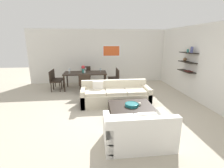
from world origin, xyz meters
name	(u,v)px	position (x,y,z in m)	size (l,w,h in m)	color
ground_plane	(116,107)	(0.00, 0.00, 0.00)	(18.00, 18.00, 0.00)	#BCB29E
back_wall_unit	(113,56)	(0.30, 3.53, 1.35)	(8.40, 0.09, 2.70)	silver
right_wall_shelf_unit	(195,63)	(3.03, 0.60, 1.35)	(0.34, 8.20, 2.70)	silver
sofa_beige	(115,96)	(0.01, 0.34, 0.29)	(2.33, 0.90, 0.78)	beige
loveseat_white	(138,132)	(0.19, -2.04, 0.29)	(1.42, 0.90, 0.78)	white
coffee_table	(131,112)	(0.31, -0.82, 0.19)	(1.22, 0.99, 0.38)	black
decorative_bowl	(132,105)	(0.32, -0.86, 0.42)	(0.38, 0.38, 0.08)	#19666B
candle_jar	(140,104)	(0.56, -0.83, 0.42)	(0.07, 0.07, 0.07)	silver
dining_table	(85,74)	(-1.08, 2.33, 0.68)	(1.89, 0.95, 0.75)	black
dining_chair_head	(86,74)	(-1.08, 3.21, 0.50)	(0.44, 0.44, 0.88)	black
dining_chair_foot	(85,83)	(-1.08, 1.45, 0.50)	(0.44, 0.44, 0.88)	black
dining_chair_right_near	(116,78)	(0.27, 2.12, 0.50)	(0.44, 0.44, 0.88)	black
dining_chair_right_far	(114,76)	(0.27, 2.55, 0.50)	(0.44, 0.44, 0.88)	black
dining_chair_left_far	(56,78)	(-2.43, 2.55, 0.50)	(0.44, 0.44, 0.88)	black
dining_chair_left_near	(54,80)	(-2.43, 2.12, 0.50)	(0.44, 0.44, 0.88)	black
wine_glass_left_far	(70,70)	(-1.77, 2.45, 0.87)	(0.07, 0.07, 0.17)	silver
wine_glass_foot	(85,72)	(-1.08, 1.92, 0.86)	(0.06, 0.06, 0.16)	silver
wine_glass_left_near	(69,71)	(-1.77, 2.22, 0.88)	(0.07, 0.07, 0.17)	silver
wine_glass_head	(86,69)	(-1.08, 2.75, 0.85)	(0.07, 0.07, 0.15)	silver
wine_glass_right_far	(101,69)	(-0.38, 2.45, 0.86)	(0.08, 0.08, 0.15)	silver
centerpiece_vase	(83,69)	(-1.16, 2.32, 0.94)	(0.16, 0.16, 0.32)	teal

